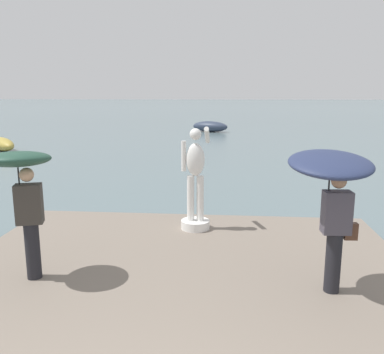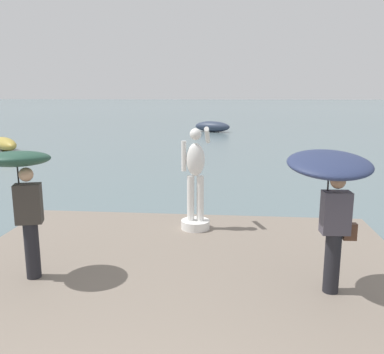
{
  "view_description": "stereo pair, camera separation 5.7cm",
  "coord_description": "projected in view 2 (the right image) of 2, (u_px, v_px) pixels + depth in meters",
  "views": [
    {
      "loc": [
        0.71,
        -1.59,
        3.19
      ],
      "look_at": [
        0.0,
        6.44,
        1.55
      ],
      "focal_mm": 38.28,
      "sensor_mm": 36.0,
      "label": 1
    },
    {
      "loc": [
        0.76,
        -1.58,
        3.19
      ],
      "look_at": [
        0.0,
        6.44,
        1.55
      ],
      "focal_mm": 38.28,
      "sensor_mm": 36.0,
      "label": 2
    }
  ],
  "objects": [
    {
      "name": "boat_leftward",
      "position": [
        212.0,
        127.0,
        34.83
      ],
      "size": [
        3.45,
        2.49,
        0.9
      ],
      "color": "#2D384C",
      "rests_on": "ground"
    },
    {
      "name": "ground_plane",
      "position": [
        224.0,
        126.0,
        41.27
      ],
      "size": [
        400.0,
        400.0,
        0.0
      ],
      "primitive_type": "plane",
      "color": "slate"
    },
    {
      "name": "onlooker_right",
      "position": [
        331.0,
        182.0,
        5.6
      ],
      "size": [
        1.21,
        1.23,
        2.06
      ],
      "color": "black",
      "rests_on": "pier"
    },
    {
      "name": "onlooker_left",
      "position": [
        21.0,
        180.0,
        6.05
      ],
      "size": [
        1.2,
        1.21,
        2.01
      ],
      "color": "black",
      "rests_on": "pier"
    },
    {
      "name": "boat_mid",
      "position": [
        5.0,
        144.0,
        23.54
      ],
      "size": [
        3.04,
        3.18,
        0.73
      ],
      "color": "#B2993D",
      "rests_on": "ground"
    },
    {
      "name": "statue_white_figure",
      "position": [
        195.0,
        187.0,
        8.47
      ],
      "size": [
        0.6,
        0.86,
        2.15
      ],
      "color": "white",
      "rests_on": "pier"
    }
  ]
}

